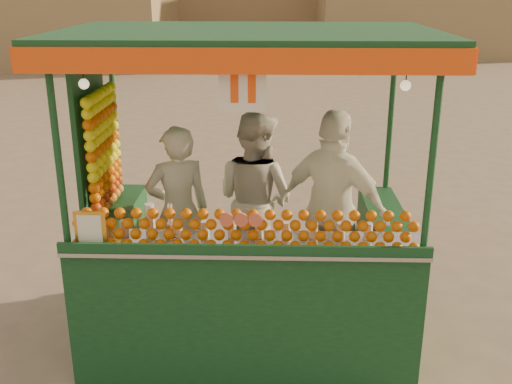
{
  "coord_description": "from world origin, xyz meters",
  "views": [
    {
      "loc": [
        0.39,
        -5.2,
        3.24
      ],
      "look_at": [
        0.23,
        -0.06,
        1.43
      ],
      "focal_mm": 42.25,
      "sensor_mm": 36.0,
      "label": 1
    }
  ],
  "objects_px": {
    "vendor_left": "(178,212)",
    "vendor_right": "(333,210)",
    "vendor_middle": "(255,199)",
    "juice_cart": "(239,250)"
  },
  "relations": [
    {
      "from": "juice_cart",
      "to": "vendor_left",
      "type": "height_order",
      "value": "juice_cart"
    },
    {
      "from": "vendor_right",
      "to": "vendor_left",
      "type": "bearing_deg",
      "value": 26.18
    },
    {
      "from": "vendor_left",
      "to": "vendor_right",
      "type": "relative_size",
      "value": 0.9
    },
    {
      "from": "vendor_right",
      "to": "juice_cart",
      "type": "bearing_deg",
      "value": 45.03
    },
    {
      "from": "juice_cart",
      "to": "vendor_right",
      "type": "height_order",
      "value": "juice_cart"
    },
    {
      "from": "vendor_left",
      "to": "vendor_middle",
      "type": "relative_size",
      "value": 0.95
    },
    {
      "from": "vendor_left",
      "to": "vendor_middle",
      "type": "height_order",
      "value": "vendor_middle"
    },
    {
      "from": "juice_cart",
      "to": "vendor_middle",
      "type": "relative_size",
      "value": 1.79
    },
    {
      "from": "vendor_middle",
      "to": "vendor_right",
      "type": "xyz_separation_m",
      "value": [
        0.73,
        -0.4,
        0.05
      ]
    },
    {
      "from": "juice_cart",
      "to": "vendor_right",
      "type": "xyz_separation_m",
      "value": [
        0.85,
        0.19,
        0.33
      ]
    }
  ]
}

